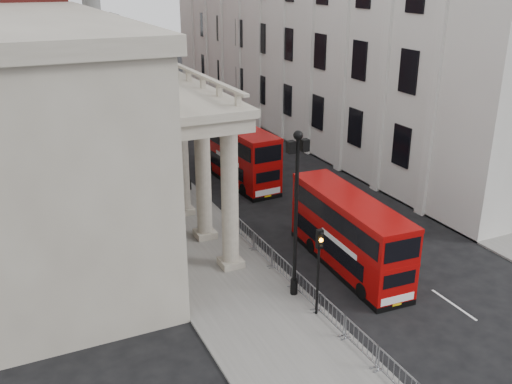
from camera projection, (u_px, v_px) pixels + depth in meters
ground at (349, 336)px, 25.12m from camera, size 260.00×260.00×0.00m
sidewalk_west at (125, 157)px, 49.26m from camera, size 6.00×140.00×0.12m
sidewalk_east at (293, 135)px, 55.78m from camera, size 3.00×140.00×0.12m
kerb at (158, 153)px, 50.42m from camera, size 0.20×140.00×0.14m
portico_building at (38, 133)px, 34.02m from camera, size 9.00×28.00×12.00m
brick_building at (2, 14)px, 57.56m from camera, size 9.00×32.00×22.00m
east_building at (309, 0)px, 53.98m from camera, size 8.00×55.00×25.00m
lamp_post_south at (296, 204)px, 26.49m from camera, size 1.05×0.44×8.32m
lamp_post_mid at (186, 126)px, 40.01m from camera, size 1.05×0.44×8.32m
lamp_post_north at (132, 87)px, 53.53m from camera, size 1.05×0.44×8.32m
traffic_light at (319, 257)px, 25.48m from camera, size 0.28×0.33×4.30m
crowd_barriers at (317, 300)px, 26.62m from camera, size 0.50×18.75×1.10m
bus_near at (349, 231)px, 30.33m from camera, size 2.71×9.40×4.01m
bus_far at (236, 151)px, 43.36m from camera, size 3.02×10.11×4.31m
pedestrian_a at (182, 228)px, 33.53m from camera, size 0.66×0.53×1.57m
pedestrian_b at (158, 187)px, 39.50m from camera, size 1.04×0.87×1.92m
pedestrian_c at (164, 176)px, 42.07m from camera, size 0.95×0.85×1.63m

